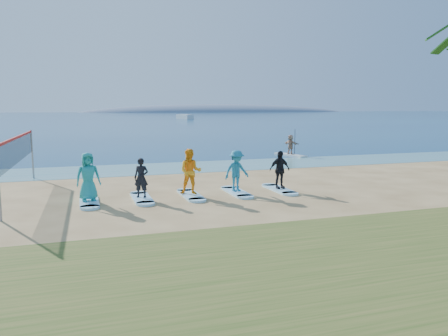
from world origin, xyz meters
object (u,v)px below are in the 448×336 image
object	(u,v)px
boat_offshore_b	(185,119)
student_4	(280,170)
paddleboard	(290,155)
surfboard_0	(89,202)
student_3	(237,171)
surfboard_1	(142,198)
surfboard_4	(279,189)
surfboard_2	(191,195)
paddleboarder	(291,144)
student_0	(88,177)
student_1	(141,178)
surfboard_3	(236,192)
student_2	(191,172)
volleyball_net	(18,150)

from	to	relation	value
boat_offshore_b	student_4	bearing A→B (deg)	-118.34
paddleboard	surfboard_0	distance (m)	19.33
boat_offshore_b	student_3	size ratio (longest dim) A/B	3.88
paddleboard	surfboard_1	distance (m)	17.83
surfboard_0	surfboard_4	distance (m)	8.05
surfboard_2	paddleboarder	bearing A→B (deg)	48.73
student_0	surfboard_2	xyz separation A→B (m)	(4.03, -0.00, -0.98)
student_1	student_4	xyz separation A→B (m)	(6.04, 0.00, 0.05)
surfboard_0	surfboard_2	world-z (taller)	same
surfboard_4	surfboard_3	bearing A→B (deg)	180.00
surfboard_4	student_3	bearing A→B (deg)	180.00
surfboard_0	paddleboarder	bearing A→B (deg)	39.72
paddleboard	student_3	size ratio (longest dim) A/B	1.71
boat_offshore_b	student_2	xyz separation A→B (m)	(-26.96, -115.67, 1.03)
boat_offshore_b	surfboard_2	bearing A→B (deg)	-120.24
surfboard_1	student_4	world-z (taller)	student_4
paddleboarder	student_1	distance (m)	17.83
surfboard_0	surfboard_1	size ratio (longest dim) A/B	1.00
surfboard_1	student_4	xyz separation A→B (m)	(6.04, 0.00, 0.88)
volleyball_net	surfboard_3	xyz separation A→B (m)	(8.72, -2.56, -1.86)
surfboard_0	surfboard_1	world-z (taller)	same
paddleboard	surfboard_1	world-z (taller)	paddleboard
paddleboarder	surfboard_0	xyz separation A→B (m)	(-14.87, -12.35, -0.81)
surfboard_4	surfboard_1	bearing A→B (deg)	180.00
paddleboard	surfboard_4	xyz separation A→B (m)	(-6.81, -12.35, -0.01)
surfboard_2	student_4	bearing A→B (deg)	0.00
paddleboarder	student_4	distance (m)	14.11
surfboard_1	paddleboard	bearing A→B (deg)	43.86
student_4	surfboard_4	bearing A→B (deg)	-93.96
surfboard_2	surfboard_3	size ratio (longest dim) A/B	1.00
paddleboarder	surfboard_1	world-z (taller)	paddleboarder
surfboard_0	student_4	world-z (taller)	student_4
student_2	surfboard_3	xyz separation A→B (m)	(2.01, -0.00, -0.98)
paddleboard	surfboard_0	bearing A→B (deg)	-154.89
surfboard_3	student_3	size ratio (longest dim) A/B	1.25
volleyball_net	surfboard_2	bearing A→B (deg)	-20.86
student_2	student_1	bearing A→B (deg)	-160.73
student_2	student_3	bearing A→B (deg)	19.27
student_1	surfboard_3	distance (m)	4.11
surfboard_3	student_0	bearing A→B (deg)	180.00
surfboard_1	surfboard_4	xyz separation A→B (m)	(6.04, 0.00, 0.00)
boat_offshore_b	student_2	world-z (taller)	student_2
surfboard_4	student_2	bearing A→B (deg)	180.00
student_0	surfboard_4	size ratio (longest dim) A/B	0.85
surfboard_0	student_2	bearing A→B (deg)	0.00
student_0	student_4	world-z (taller)	student_0
surfboard_1	surfboard_2	world-z (taller)	same
surfboard_2	surfboard_3	world-z (taller)	same
paddleboarder	surfboard_2	size ratio (longest dim) A/B	0.67
paddleboard	student_2	distance (m)	16.46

